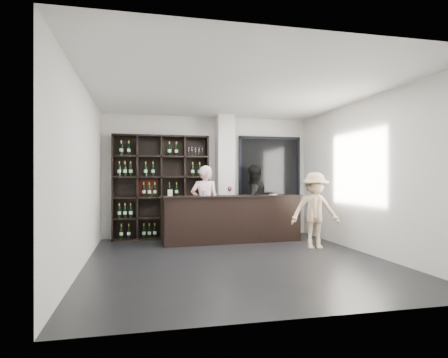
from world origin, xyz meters
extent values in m
cube|color=black|center=(0.00, 0.00, -0.01)|extent=(5.00, 5.50, 0.01)
cube|color=silver|center=(0.35, 2.47, 1.45)|extent=(0.40, 0.40, 2.90)
cube|color=black|center=(1.55, 2.69, 1.40)|extent=(1.60, 0.08, 2.10)
cube|color=black|center=(1.55, 2.69, 1.40)|extent=(1.48, 0.02, 1.98)
cube|color=black|center=(0.35, 1.75, 0.50)|extent=(3.03, 0.57, 1.00)
cube|color=black|center=(0.35, 1.75, 1.01)|extent=(3.11, 0.65, 0.03)
imported|color=#F5BDC1|center=(-0.24, 1.85, 0.84)|extent=(0.66, 0.48, 1.68)
imported|color=black|center=(0.95, 2.19, 0.85)|extent=(1.01, 0.90, 1.71)
imported|color=tan|center=(1.80, 0.69, 0.76)|extent=(1.05, 0.70, 1.52)
cylinder|color=silver|center=(-0.30, 1.61, 1.08)|extent=(0.09, 0.09, 0.11)
cube|color=white|center=(1.33, 1.84, 1.03)|extent=(0.17, 0.17, 0.02)
cube|color=white|center=(-1.00, 1.80, 1.09)|extent=(0.10, 0.06, 0.14)
camera|label=1|loc=(-1.60, -6.22, 1.40)|focal=30.00mm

